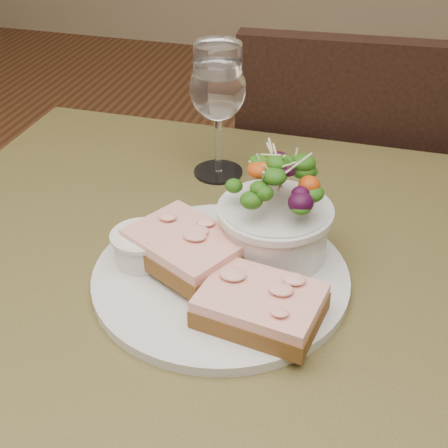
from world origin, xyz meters
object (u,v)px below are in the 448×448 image
(dinner_plate, at_px, (221,277))
(sandwich_back, at_px, (186,248))
(wine_glass, at_px, (218,92))
(cafe_table, at_px, (206,352))
(sandwich_front, at_px, (260,305))
(chair_far, at_px, (340,283))
(ramekin, at_px, (141,246))
(salad_bowl, at_px, (275,208))

(dinner_plate, bearing_deg, sandwich_back, 177.42)
(sandwich_back, xyz_separation_m, wine_glass, (-0.03, 0.23, 0.09))
(cafe_table, xyz_separation_m, sandwich_back, (-0.03, 0.02, 0.14))
(sandwich_front, relative_size, sandwich_back, 0.87)
(sandwich_back, bearing_deg, cafe_table, -3.95)
(dinner_plate, xyz_separation_m, sandwich_front, (0.06, -0.06, 0.02))
(chair_far, bearing_deg, sandwich_back, 72.47)
(sandwich_front, distance_m, ramekin, 0.16)
(dinner_plate, distance_m, ramekin, 0.10)
(sandwich_front, bearing_deg, sandwich_back, 157.29)
(dinner_plate, distance_m, sandwich_back, 0.05)
(sandwich_back, height_order, ramekin, sandwich_back)
(sandwich_front, height_order, wine_glass, wine_glass)
(cafe_table, xyz_separation_m, chair_far, (0.12, 0.62, -0.36))
(chair_far, bearing_deg, wine_glass, 60.46)
(wine_glass, bearing_deg, ramekin, -94.88)
(dinner_plate, xyz_separation_m, salad_bowl, (0.05, 0.05, 0.07))
(dinner_plate, relative_size, sandwich_front, 2.17)
(chair_far, xyz_separation_m, wine_glass, (-0.18, -0.37, 0.58))
(dinner_plate, distance_m, sandwich_front, 0.09)
(cafe_table, bearing_deg, wine_glass, 102.92)
(salad_bowl, bearing_deg, sandwich_back, -149.32)
(dinner_plate, bearing_deg, chair_far, 80.16)
(dinner_plate, bearing_deg, salad_bowl, 48.65)
(chair_far, relative_size, sandwich_back, 5.98)
(sandwich_front, relative_size, ramekin, 2.08)
(ramekin, height_order, wine_glass, wine_glass)
(ramekin, relative_size, wine_glass, 0.36)
(dinner_plate, relative_size, salad_bowl, 2.24)
(chair_far, relative_size, sandwich_front, 6.88)
(cafe_table, relative_size, wine_glass, 4.57)
(chair_far, relative_size, wine_glass, 5.14)
(sandwich_back, bearing_deg, ramekin, -148.11)
(cafe_table, height_order, salad_bowl, salad_bowl)
(sandwich_back, bearing_deg, wine_glass, 125.56)
(sandwich_back, xyz_separation_m, ramekin, (-0.05, -0.00, -0.00))
(dinner_plate, xyz_separation_m, wine_glass, (-0.07, 0.23, 0.12))
(sandwich_back, relative_size, salad_bowl, 1.18)
(sandwich_front, bearing_deg, dinner_plate, 143.59)
(dinner_plate, relative_size, ramekin, 4.52)
(sandwich_back, bearing_deg, sandwich_front, -3.93)
(sandwich_front, xyz_separation_m, sandwich_back, (-0.10, 0.06, 0.01))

